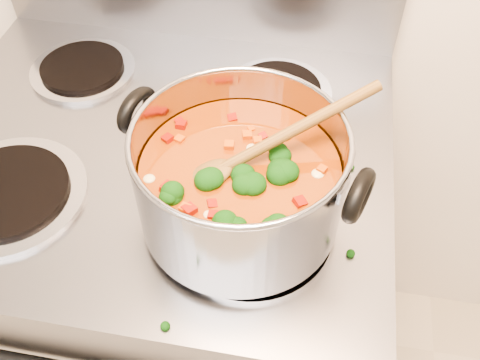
# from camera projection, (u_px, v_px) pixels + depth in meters

# --- Properties ---
(electric_range) EXTENTS (0.79, 0.72, 1.08)m
(electric_range) POSITION_uv_depth(u_px,v_px,m) (179.00, 278.00, 1.25)
(electric_range) COLOR gray
(electric_range) RESTS_ON ground
(stockpot) EXTENTS (0.35, 0.29, 0.17)m
(stockpot) POSITION_uv_depth(u_px,v_px,m) (240.00, 180.00, 0.73)
(stockpot) COLOR #98979F
(stockpot) RESTS_ON electric_range
(wooden_spoon) EXTENTS (0.25, 0.17, 0.11)m
(wooden_spoon) POSITION_uv_depth(u_px,v_px,m) (252.00, 153.00, 0.70)
(wooden_spoon) COLOR brown
(wooden_spoon) RESTS_ON stockpot
(cooktop_crumbs) EXTENTS (0.39, 0.26, 0.01)m
(cooktop_crumbs) POSITION_uv_depth(u_px,v_px,m) (156.00, 260.00, 0.74)
(cooktop_crumbs) COLOR black
(cooktop_crumbs) RESTS_ON electric_range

